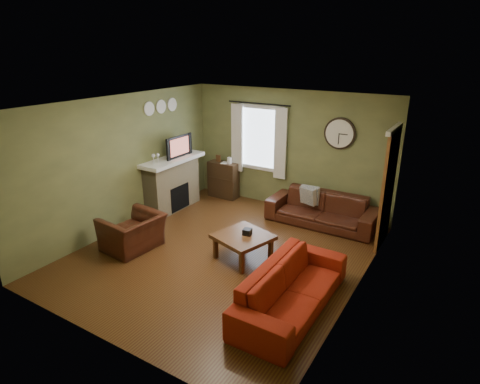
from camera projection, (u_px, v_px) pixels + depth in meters
The scene contains 31 objects.
floor at pixel (223, 254), 7.05m from camera, with size 4.60×5.20×0.00m, color #4B2B12.
ceiling at pixel (221, 104), 6.15m from camera, with size 4.60×5.20×0.00m, color white.
wall_left at pixel (123, 164), 7.72m from camera, with size 0.00×5.20×2.60m, color olive.
wall_right at pixel (362, 212), 5.47m from camera, with size 0.00×5.20×2.60m, color olive.
wall_back at pixel (289, 151), 8.68m from camera, with size 4.60×0.00×2.60m, color olive.
wall_front at pixel (94, 248), 4.51m from camera, with size 4.60×0.00×2.60m, color olive.
fireplace at pixel (172, 185), 8.80m from camera, with size 0.40×1.40×1.10m, color tan.
firebox at pixel (180, 198), 8.80m from camera, with size 0.04×0.60×0.55m, color black.
mantel at pixel (172, 160), 8.59m from camera, with size 0.58×1.60×0.08m, color white.
tv at pixel (177, 149), 8.62m from camera, with size 0.60×0.08×0.35m, color black.
tv_screen at pixel (179, 146), 8.57m from camera, with size 0.02×0.62×0.36m, color #994C3F.
medallion_left at pixel (149, 109), 8.03m from camera, with size 0.28×0.28×0.03m, color white.
medallion_mid at pixel (161, 107), 8.31m from camera, with size 0.28×0.28×0.03m, color white.
medallion_right at pixel (172, 105), 8.59m from camera, with size 0.28×0.28×0.03m, color white.
window_pane at pixel (260, 138), 8.94m from camera, with size 1.00×0.02×1.30m, color silver, non-canonical shape.
curtain_rod at pixel (259, 104), 8.59m from camera, with size 0.03×0.03×1.50m, color black.
curtain_left at pixel (237, 138), 9.15m from camera, with size 0.28×0.04×1.55m, color silver.
curtain_right at pixel (280, 144), 8.61m from camera, with size 0.28×0.04×1.55m, color silver.
wall_clock at pixel (339, 134), 7.93m from camera, with size 0.64×0.06×0.64m, color white, non-canonical shape.
door at pixel (388, 190), 7.06m from camera, with size 0.05×0.90×2.10m, color brown.
bookshelf at pixel (223, 180), 9.55m from camera, with size 0.72×0.31×0.86m, color #312013, non-canonical shape.
book at pixel (222, 159), 9.32m from camera, with size 0.16×0.21×0.02m, color #523019.
sofa_brown at pixel (322, 209), 8.11m from camera, with size 2.19×0.86×0.64m, color #3A180E.
pillow_left at pixel (310, 195), 8.24m from camera, with size 0.39×0.12×0.39m, color gray.
pillow_right at pixel (308, 196), 8.20m from camera, with size 0.35×0.11×0.35m, color gray.
sofa_red at pixel (292, 288), 5.49m from camera, with size 2.19×0.86×0.64m, color maroon.
armchair at pixel (133, 232), 7.13m from camera, with size 0.97×0.85×0.63m, color #3A180E.
coffee_table at pixel (243, 247), 6.81m from camera, with size 0.83×0.83×0.44m, color #523019, non-canonical shape.
tissue_box at pixel (247, 237), 6.77m from camera, with size 0.14×0.14×0.10m, color black.
wine_glass_a at pixel (154, 159), 8.07m from camera, with size 0.08×0.08×0.22m, color white, non-canonical shape.
wine_glass_b at pixel (158, 158), 8.18m from camera, with size 0.07×0.07×0.20m, color white, non-canonical shape.
Camera 1 is at (3.50, -5.18, 3.45)m, focal length 30.00 mm.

